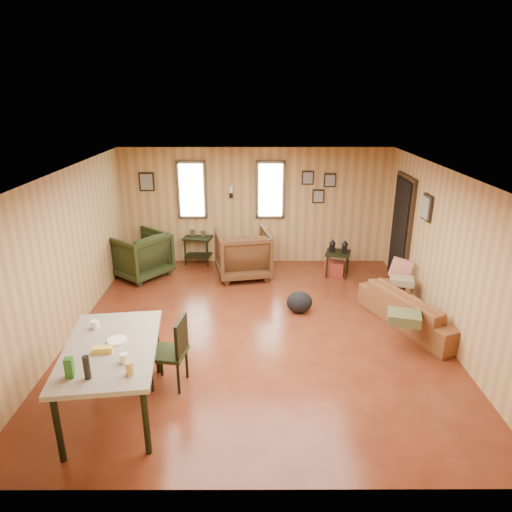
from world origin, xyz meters
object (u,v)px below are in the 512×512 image
at_px(recliner_brown, 243,252).
at_px(end_table, 199,244).
at_px(side_table, 338,251).
at_px(dining_table, 110,353).
at_px(recliner_green, 140,253).
at_px(sofa, 417,303).

relative_size(recliner_brown, end_table, 1.42).
xyz_separation_m(side_table, dining_table, (-3.20, -4.10, 0.26)).
bearing_deg(side_table, end_table, 165.66).
height_order(recliner_green, side_table, recliner_green).
bearing_deg(recliner_green, recliner_brown, 128.10).
height_order(recliner_green, end_table, recliner_green).
bearing_deg(recliner_green, end_table, 164.04).
height_order(recliner_brown, recliner_green, recliner_brown).
height_order(recliner_brown, dining_table, dining_table).
height_order(recliner_brown, side_table, recliner_brown).
relative_size(recliner_green, end_table, 1.34).
bearing_deg(recliner_green, sofa, 105.13).
bearing_deg(side_table, sofa, -67.53).
bearing_deg(side_table, recliner_green, -179.37).
xyz_separation_m(recliner_brown, side_table, (1.86, 0.05, -0.01)).
relative_size(recliner_brown, side_table, 1.38).
bearing_deg(end_table, recliner_brown, -39.03).
distance_m(recliner_brown, recliner_green, 2.01).
distance_m(end_table, side_table, 2.90).
xyz_separation_m(recliner_brown, dining_table, (-1.34, -4.05, 0.25)).
bearing_deg(side_table, recliner_brown, -178.43).
relative_size(sofa, end_table, 2.67).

